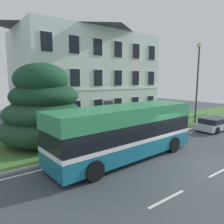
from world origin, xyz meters
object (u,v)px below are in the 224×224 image
object	(u,v)px
evergreen_tree	(43,111)
single_decker_bus	(125,131)
parked_hatchback_00	(215,124)
litter_bin	(128,130)
street_lamp_post	(197,79)
georgian_townhouse	(85,70)

from	to	relation	value
evergreen_tree	single_decker_bus	xyz separation A→B (m)	(2.81, -5.38, -0.76)
parked_hatchback_00	litter_bin	bearing A→B (deg)	164.68
single_decker_bus	litter_bin	bearing A→B (deg)	43.59
parked_hatchback_00	street_lamp_post	bearing A→B (deg)	85.54
georgian_townhouse	evergreen_tree	distance (m)	11.77
street_lamp_post	litter_bin	world-z (taller)	street_lamp_post
parked_hatchback_00	litter_bin	size ratio (longest dim) A/B	3.59
evergreen_tree	georgian_townhouse	bearing A→B (deg)	45.59
georgian_townhouse	evergreen_tree	world-z (taller)	georgian_townhouse
parked_hatchback_00	litter_bin	world-z (taller)	litter_bin
georgian_townhouse	litter_bin	xyz separation A→B (m)	(-2.45, -10.66, -4.86)
evergreen_tree	street_lamp_post	distance (m)	14.34
street_lamp_post	litter_bin	size ratio (longest dim) A/B	6.31
street_lamp_post	georgian_townhouse	bearing A→B (deg)	118.65
evergreen_tree	parked_hatchback_00	bearing A→B (deg)	-19.94
georgian_townhouse	evergreen_tree	size ratio (longest dim) A/B	2.67
georgian_townhouse	parked_hatchback_00	bearing A→B (deg)	-66.09
evergreen_tree	litter_bin	xyz separation A→B (m)	(5.46, -2.59, -1.60)
evergreen_tree	single_decker_bus	size ratio (longest dim) A/B	0.62
evergreen_tree	street_lamp_post	size ratio (longest dim) A/B	0.74
georgian_townhouse	street_lamp_post	bearing A→B (deg)	-61.35
street_lamp_post	single_decker_bus	bearing A→B (deg)	-167.18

